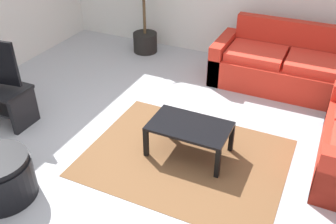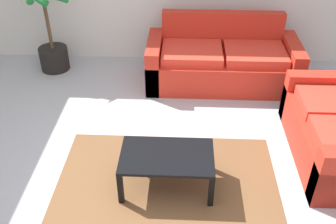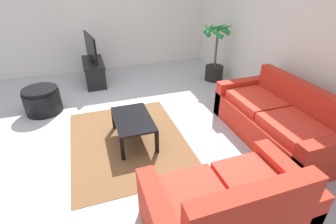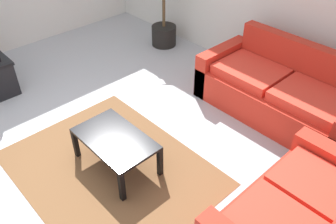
% 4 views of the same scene
% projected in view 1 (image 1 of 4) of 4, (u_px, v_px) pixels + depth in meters
% --- Properties ---
extents(ground_plane, '(6.60, 6.60, 0.00)m').
position_uv_depth(ground_plane, '(145.00, 153.00, 4.31)').
color(ground_plane, '#B2B2B7').
extents(couch_main, '(2.05, 0.90, 0.90)m').
position_uv_depth(couch_main, '(285.00, 68.00, 5.49)').
color(couch_main, red).
rests_on(couch_main, ground).
extents(coffee_table, '(0.89, 0.54, 0.39)m').
position_uv_depth(coffee_table, '(190.00, 129.00, 4.14)').
color(coffee_table, black).
rests_on(coffee_table, ground).
extents(area_rug, '(2.20, 1.70, 0.01)m').
position_uv_depth(area_rug, '(185.00, 157.00, 4.24)').
color(area_rug, brown).
rests_on(area_rug, ground).
extents(potted_palm, '(0.75, 0.75, 1.33)m').
position_uv_depth(potted_palm, '(144.00, 23.00, 6.43)').
color(potted_palm, black).
rests_on(potted_palm, ground).
extents(ottoman, '(0.64, 0.64, 0.47)m').
position_uv_depth(ottoman, '(0.00, 178.00, 3.64)').
color(ottoman, black).
rests_on(ottoman, ground).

